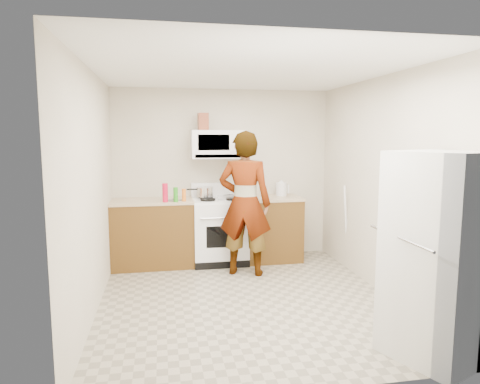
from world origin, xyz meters
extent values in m
plane|color=gray|center=(0.00, 0.00, 0.00)|extent=(3.60, 3.60, 0.00)
cube|color=beige|center=(0.00, 1.79, 1.25)|extent=(3.20, 0.02, 2.50)
cube|color=beige|center=(1.59, 0.00, 1.25)|extent=(0.02, 3.60, 2.50)
cube|color=#5C3815|center=(-1.04, 1.49, 0.45)|extent=(1.12, 0.62, 0.90)
cube|color=tan|center=(-1.04, 1.49, 0.92)|extent=(1.14, 0.64, 0.03)
cube|color=#5C3815|center=(0.68, 1.49, 0.45)|extent=(0.80, 0.62, 0.90)
cube|color=tan|center=(0.68, 1.49, 0.92)|extent=(0.82, 0.64, 0.03)
cube|color=white|center=(-0.10, 1.48, 0.45)|extent=(0.76, 0.65, 0.90)
cube|color=white|center=(-0.10, 1.48, 0.92)|extent=(0.76, 0.62, 0.03)
cube|color=white|center=(-0.10, 1.76, 1.03)|extent=(0.76, 0.08, 0.20)
cube|color=white|center=(-0.10, 1.61, 1.70)|extent=(0.76, 0.38, 0.40)
imported|color=tan|center=(0.16, 0.89, 0.94)|extent=(0.80, 0.66, 1.89)
cube|color=silver|center=(1.31, -1.48, 0.85)|extent=(0.92, 0.92, 1.70)
cylinder|color=silver|center=(0.85, 1.59, 1.03)|extent=(0.17, 0.17, 0.19)
cube|color=brown|center=(-0.31, 1.58, 2.02)|extent=(0.15, 0.15, 0.24)
cylinder|color=silver|center=(-0.30, 1.58, 1.02)|extent=(0.25, 0.25, 0.13)
cube|color=white|center=(-0.01, 1.40, 0.96)|extent=(0.26, 0.17, 0.05)
cylinder|color=red|center=(-0.86, 1.28, 1.06)|extent=(0.09, 0.09, 0.25)
cylinder|color=orange|center=(-0.61, 1.31, 1.02)|extent=(0.06, 0.06, 0.17)
cylinder|color=#248A19|center=(-0.72, 1.26, 1.03)|extent=(0.08, 0.08, 0.20)
cylinder|color=white|center=(-0.74, 1.39, 0.94)|extent=(0.27, 0.27, 0.01)
cylinder|color=white|center=(1.60, 0.94, 0.58)|extent=(0.19, 0.19, 1.15)
camera|label=1|loc=(-0.90, -4.51, 1.82)|focal=32.00mm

